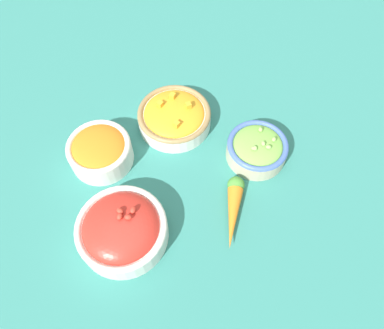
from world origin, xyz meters
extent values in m
plane|color=#337F75|center=(0.00, 0.00, 0.00)|extent=(3.00, 3.00, 0.00)
cylinder|color=beige|center=(-0.14, 0.01, 0.02)|extent=(0.13, 0.13, 0.04)
torus|color=#4766B7|center=(-0.14, 0.01, 0.04)|extent=(0.13, 0.13, 0.01)
ellipsoid|color=#7ABC4C|center=(-0.14, 0.01, 0.04)|extent=(0.10, 0.10, 0.03)
ellipsoid|color=#99D166|center=(-0.17, 0.02, 0.05)|extent=(0.01, 0.01, 0.01)
ellipsoid|color=#99D166|center=(-0.12, 0.02, 0.06)|extent=(0.01, 0.01, 0.01)
ellipsoid|color=#99D166|center=(-0.16, -0.01, 0.05)|extent=(0.01, 0.01, 0.01)
ellipsoid|color=#99D166|center=(-0.15, 0.03, 0.06)|extent=(0.01, 0.01, 0.01)
ellipsoid|color=#99D166|center=(-0.12, 0.02, 0.06)|extent=(0.01, 0.01, 0.01)
ellipsoid|color=#99D166|center=(-0.14, 0.02, 0.06)|extent=(0.01, 0.01, 0.01)
cylinder|color=silver|center=(0.17, 0.08, 0.02)|extent=(0.17, 0.17, 0.05)
torus|color=silver|center=(0.17, 0.08, 0.05)|extent=(0.17, 0.17, 0.01)
ellipsoid|color=red|center=(0.17, 0.08, 0.05)|extent=(0.14, 0.14, 0.05)
ellipsoid|color=red|center=(0.14, 0.07, 0.07)|extent=(0.02, 0.02, 0.01)
ellipsoid|color=red|center=(0.16, 0.07, 0.07)|extent=(0.02, 0.02, 0.01)
ellipsoid|color=red|center=(0.15, 0.08, 0.07)|extent=(0.02, 0.01, 0.01)
ellipsoid|color=red|center=(0.16, 0.08, 0.07)|extent=(0.01, 0.02, 0.01)
cylinder|color=silver|center=(0.17, -0.10, 0.02)|extent=(0.13, 0.13, 0.05)
torus|color=silver|center=(0.17, -0.10, 0.05)|extent=(0.13, 0.13, 0.01)
ellipsoid|color=orange|center=(0.17, -0.10, 0.05)|extent=(0.11, 0.11, 0.03)
cylinder|color=silver|center=(-0.01, -0.13, 0.02)|extent=(0.16, 0.16, 0.04)
torus|color=#997A4C|center=(-0.01, -0.13, 0.04)|extent=(0.16, 0.16, 0.01)
ellipsoid|color=orange|center=(-0.01, -0.13, 0.04)|extent=(0.13, 0.13, 0.03)
cube|color=#F4A828|center=(0.02, -0.15, 0.05)|extent=(0.02, 0.02, 0.01)
cube|color=#F4A828|center=(-0.02, -0.16, 0.05)|extent=(0.02, 0.02, 0.01)
cube|color=#F4A828|center=(-0.04, -0.13, 0.05)|extent=(0.01, 0.01, 0.01)
cube|color=#F4A828|center=(0.00, -0.09, 0.05)|extent=(0.02, 0.02, 0.01)
cone|color=orange|center=(-0.03, 0.13, 0.02)|extent=(0.09, 0.12, 0.03)
sphere|color=#4C9338|center=(-0.07, 0.07, 0.02)|extent=(0.03, 0.03, 0.03)
camera|label=1|loc=(0.13, 0.36, 0.68)|focal=35.00mm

